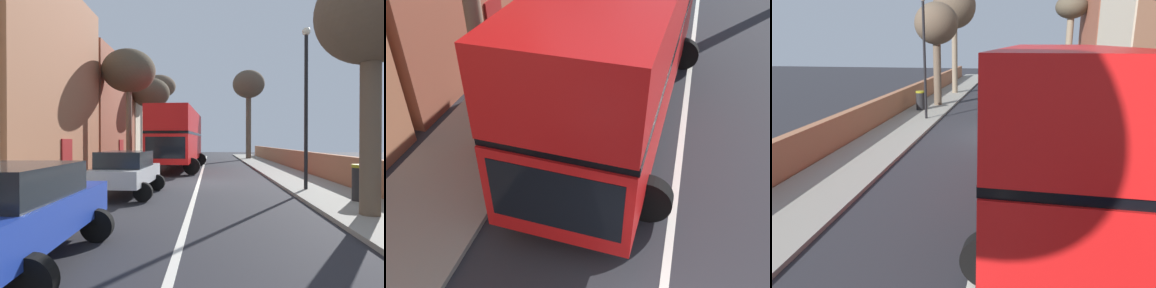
# 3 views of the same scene
# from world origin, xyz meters

# --- Properties ---
(double_decker_bus) EXTENTS (3.82, 10.52, 4.06)m
(double_decker_bus) POSITION_xyz_m (-1.70, 7.10, 2.35)
(double_decker_bus) COLOR red
(double_decker_bus) RESTS_ON ground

